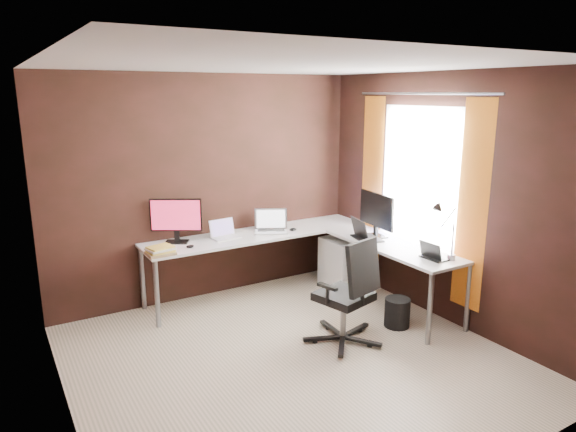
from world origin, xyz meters
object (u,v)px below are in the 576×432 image
object	(u,v)px
wastebasket	(397,312)
laptop_black_small	(433,255)
monitor_right	(377,212)
desk_lamp	(444,224)
book_stack	(161,251)
monitor_left	(176,218)
drawer_pedestal	(344,264)
office_chair	(347,312)
laptop_silver	(271,227)
laptop_black_big	(364,235)
laptop_white	(224,234)

from	to	relation	value
wastebasket	laptop_black_small	bearing A→B (deg)	-42.04
monitor_right	desk_lamp	size ratio (longest dim) A/B	1.09
wastebasket	book_stack	bearing A→B (deg)	147.24
monitor_left	laptop_black_small	world-z (taller)	monitor_left
monitor_left	wastebasket	xyz separation A→B (m)	(1.70, -1.61, -0.85)
drawer_pedestal	laptop_black_small	world-z (taller)	laptop_black_small
office_chair	laptop_silver	bearing A→B (deg)	74.48
drawer_pedestal	laptop_black_big	size ratio (longest dim) A/B	1.50
laptop_black_small	drawer_pedestal	bearing A→B (deg)	1.42
laptop_black_big	wastebasket	xyz separation A→B (m)	(-0.09, -0.67, -0.64)
drawer_pedestal	book_stack	bearing A→B (deg)	176.03
laptop_black_small	wastebasket	xyz separation A→B (m)	(-0.23, 0.21, -0.62)
book_stack	drawer_pedestal	bearing A→B (deg)	-3.97
drawer_pedestal	office_chair	distance (m)	1.40
laptop_white	laptop_silver	distance (m)	0.58
drawer_pedestal	laptop_silver	world-z (taller)	laptop_silver
laptop_silver	desk_lamp	xyz separation A→B (m)	(0.91, -1.74, 0.29)
desk_lamp	office_chair	world-z (taller)	desk_lamp
laptop_black_small	book_stack	size ratio (longest dim) A/B	0.91
book_stack	desk_lamp	world-z (taller)	desk_lamp
monitor_left	desk_lamp	xyz separation A→B (m)	(1.99, -1.86, 0.08)
laptop_white	drawer_pedestal	bearing A→B (deg)	-20.73
office_chair	wastebasket	bearing A→B (deg)	-13.62
laptop_black_small	desk_lamp	world-z (taller)	desk_lamp
laptop_black_big	desk_lamp	world-z (taller)	desk_lamp
drawer_pedestal	monitor_right	size ratio (longest dim) A/B	1.00
laptop_black_small	desk_lamp	bearing A→B (deg)	-128.98
laptop_silver	laptop_black_big	world-z (taller)	laptop_silver
monitor_right	laptop_black_big	size ratio (longest dim) A/B	1.50
monitor_right	laptop_black_big	bearing A→B (deg)	101.12
monitor_left	desk_lamp	size ratio (longest dim) A/B	0.88
monitor_left	laptop_white	world-z (taller)	monitor_left
monitor_left	office_chair	xyz separation A→B (m)	(1.05, -1.62, -0.70)
laptop_black_big	laptop_silver	bearing A→B (deg)	54.17
laptop_black_big	office_chair	world-z (taller)	office_chair
wastebasket	desk_lamp	bearing A→B (deg)	-41.26
monitor_right	desk_lamp	distance (m)	0.94
wastebasket	laptop_black_big	bearing A→B (deg)	82.01
book_stack	laptop_black_big	bearing A→B (deg)	-16.36
book_stack	desk_lamp	size ratio (longest dim) A/B	0.52
laptop_white	book_stack	world-z (taller)	laptop_white
drawer_pedestal	office_chair	bearing A→B (deg)	-125.93
monitor_left	laptop_black_big	distance (m)	2.04
desk_lamp	wastebasket	world-z (taller)	desk_lamp
book_stack	office_chair	bearing A→B (deg)	-43.85
office_chair	laptop_black_small	bearing A→B (deg)	-27.17
office_chair	monitor_left	bearing A→B (deg)	108.60
desk_lamp	office_chair	distance (m)	1.24
monitor_left	wastebasket	size ratio (longest dim) A/B	1.66
monitor_left	laptop_silver	xyz separation A→B (m)	(1.08, -0.12, -0.21)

